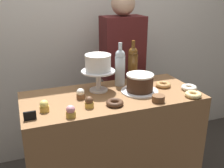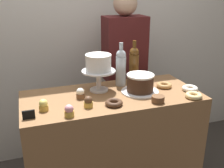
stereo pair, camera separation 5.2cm
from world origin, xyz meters
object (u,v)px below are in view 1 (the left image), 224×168
object	(u,v)px
donut_maple	(163,85)
cookie_stack	(158,99)
wine_bottle_clear	(120,67)
cupcake_chocolate	(89,102)
cupcake_vanilla	(81,94)
wine_bottle_amber	(133,64)
donut_sugar	(189,88)
cupcake_strawberry	(71,112)
donut_chocolate	(115,103)
cake_stand_pedestal	(98,77)
white_layer_cake	(98,63)
price_sign_chalkboard	(30,116)
barista_figure	(122,79)
donut_glazed	(193,95)
cupcake_lemon	(44,106)
chocolate_round_cake	(140,82)

from	to	relation	value
donut_maple	cookie_stack	xyz separation A→B (m)	(-0.17, -0.23, 0.01)
wine_bottle_clear	donut_maple	bearing A→B (deg)	-27.51
cupcake_chocolate	cupcake_vanilla	world-z (taller)	same
wine_bottle_amber	donut_sugar	size ratio (longest dim) A/B	2.91
wine_bottle_clear	cookie_stack	world-z (taller)	wine_bottle_clear
wine_bottle_clear	cupcake_strawberry	distance (m)	0.62
donut_chocolate	cake_stand_pedestal	bearing A→B (deg)	94.21
white_layer_cake	price_sign_chalkboard	size ratio (longest dim) A/B	2.60
wine_bottle_amber	barista_figure	world-z (taller)	barista_figure
donut_chocolate	cupcake_strawberry	bearing A→B (deg)	-167.63
cupcake_strawberry	cookie_stack	bearing A→B (deg)	1.55
white_layer_cake	donut_glazed	size ratio (longest dim) A/B	1.62
cake_stand_pedestal	donut_chocolate	xyz separation A→B (m)	(0.02, -0.27, -0.09)
donut_maple	barista_figure	size ratio (longest dim) A/B	0.07
white_layer_cake	cupcake_lemon	world-z (taller)	white_layer_cake
donut_maple	donut_chocolate	bearing A→B (deg)	-158.63
chocolate_round_cake	donut_sugar	size ratio (longest dim) A/B	1.71
wine_bottle_amber	cupcake_chocolate	xyz separation A→B (m)	(-0.45, -0.34, -0.11)
cupcake_strawberry	donut_sugar	distance (m)	0.90
wine_bottle_amber	donut_sugar	bearing A→B (deg)	-44.59
cupcake_lemon	barista_figure	distance (m)	0.98
wine_bottle_amber	cupcake_chocolate	size ratio (longest dim) A/B	4.38
cake_stand_pedestal	white_layer_cake	xyz separation A→B (m)	(0.00, -0.00, 0.11)
wine_bottle_clear	barista_figure	size ratio (longest dim) A/B	0.20
white_layer_cake	chocolate_round_cake	size ratio (longest dim) A/B	0.95
cupcake_lemon	cupcake_strawberry	size ratio (longest dim) A/B	1.00
wine_bottle_amber	barista_figure	bearing A→B (deg)	82.32
donut_glazed	donut_sugar	size ratio (longest dim) A/B	1.00
wine_bottle_clear	cupcake_chocolate	bearing A→B (deg)	-136.99
white_layer_cake	wine_bottle_amber	size ratio (longest dim) A/B	0.56
price_sign_chalkboard	barista_figure	size ratio (longest dim) A/B	0.04
wine_bottle_amber	cupcake_vanilla	distance (m)	0.52
donut_chocolate	cookie_stack	xyz separation A→B (m)	(0.28, -0.05, 0.01)
cupcake_chocolate	donut_chocolate	size ratio (longest dim) A/B	0.66
cupcake_lemon	chocolate_round_cake	bearing A→B (deg)	7.40
cupcake_strawberry	donut_maple	distance (m)	0.79
donut_maple	price_sign_chalkboard	world-z (taller)	price_sign_chalkboard
cupcake_chocolate	cookie_stack	bearing A→B (deg)	-9.23
donut_sugar	price_sign_chalkboard	bearing A→B (deg)	-175.89
donut_glazed	donut_sugar	xyz separation A→B (m)	(0.05, 0.12, 0.00)
white_layer_cake	wine_bottle_clear	world-z (taller)	wine_bottle_clear
price_sign_chalkboard	cookie_stack	bearing A→B (deg)	-2.13
cupcake_lemon	cookie_stack	distance (m)	0.72
chocolate_round_cake	cupcake_vanilla	world-z (taller)	chocolate_round_cake
chocolate_round_cake	barista_figure	size ratio (longest dim) A/B	0.12
white_layer_cake	cupcake_chocolate	xyz separation A→B (m)	(-0.14, -0.25, -0.17)
cake_stand_pedestal	cupcake_chocolate	xyz separation A→B (m)	(-0.14, -0.25, -0.07)
cake_stand_pedestal	cupcake_chocolate	distance (m)	0.29
cake_stand_pedestal	cookie_stack	size ratio (longest dim) A/B	2.85
wine_bottle_amber	donut_maple	xyz separation A→B (m)	(0.17, -0.19, -0.13)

